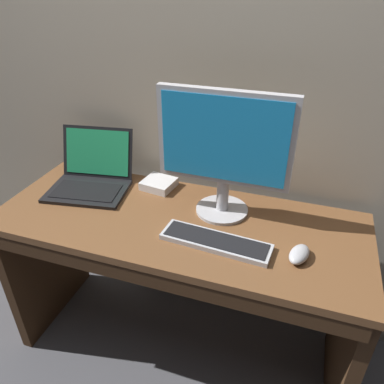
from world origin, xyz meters
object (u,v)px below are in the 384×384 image
at_px(laptop_black, 90,179).
at_px(external_monitor, 224,147).
at_px(computer_mouse, 299,254).
at_px(wired_keyboard, 216,242).
at_px(external_drive_box, 159,184).

distance_m(laptop_black, external_monitor, 0.67).
bearing_deg(laptop_black, computer_mouse, -11.70).
xyz_separation_m(wired_keyboard, computer_mouse, (0.29, 0.01, 0.01)).
distance_m(laptop_black, wired_keyboard, 0.68).
height_order(laptop_black, wired_keyboard, laptop_black).
distance_m(laptop_black, computer_mouse, 0.96).
xyz_separation_m(computer_mouse, external_drive_box, (-0.65, 0.30, -0.00)).
bearing_deg(wired_keyboard, external_monitor, 99.39).
relative_size(laptop_black, external_monitor, 0.75).
distance_m(computer_mouse, external_drive_box, 0.72).
height_order(external_monitor, computer_mouse, external_monitor).
bearing_deg(external_monitor, wired_keyboard, -80.61).
bearing_deg(laptop_black, external_drive_box, 19.35).
bearing_deg(computer_mouse, laptop_black, -176.89).
height_order(external_monitor, external_drive_box, external_monitor).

